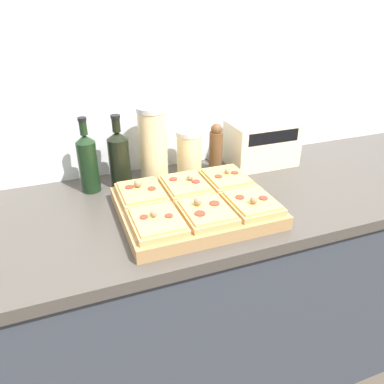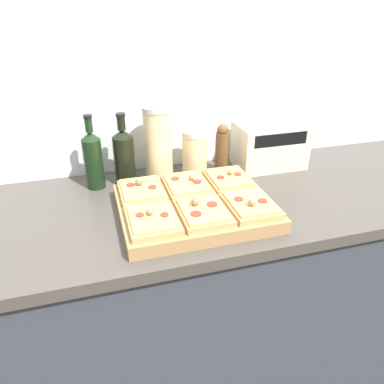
{
  "view_description": "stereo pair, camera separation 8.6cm",
  "coord_description": "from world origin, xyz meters",
  "px_view_note": "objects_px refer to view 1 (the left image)",
  "views": [
    {
      "loc": [
        -0.43,
        -0.75,
        1.56
      ],
      "look_at": [
        -0.04,
        0.27,
        0.97
      ],
      "focal_mm": 35.0,
      "sensor_mm": 36.0,
      "label": 1
    },
    {
      "loc": [
        -0.34,
        -0.78,
        1.56
      ],
      "look_at": [
        -0.04,
        0.27,
        0.97
      ],
      "focal_mm": 35.0,
      "sensor_mm": 36.0,
      "label": 2
    }
  ],
  "objects_px": {
    "olive_oil_bottle": "(88,162)",
    "pepper_mill": "(216,148)",
    "grain_jar_tall": "(153,145)",
    "toaster_oven": "(262,143)",
    "cutting_board": "(195,207)",
    "wine_bottle": "(119,158)",
    "grain_jar_short": "(189,153)"
  },
  "relations": [
    {
      "from": "wine_bottle",
      "to": "pepper_mill",
      "type": "distance_m",
      "value": 0.39
    },
    {
      "from": "grain_jar_tall",
      "to": "grain_jar_short",
      "type": "relative_size",
      "value": 1.57
    },
    {
      "from": "olive_oil_bottle",
      "to": "wine_bottle",
      "type": "distance_m",
      "value": 0.11
    },
    {
      "from": "toaster_oven",
      "to": "cutting_board",
      "type": "bearing_deg",
      "value": -144.98
    },
    {
      "from": "cutting_board",
      "to": "toaster_oven",
      "type": "xyz_separation_m",
      "value": [
        0.41,
        0.29,
        0.07
      ]
    },
    {
      "from": "cutting_board",
      "to": "pepper_mill",
      "type": "height_order",
      "value": "pepper_mill"
    },
    {
      "from": "cutting_board",
      "to": "olive_oil_bottle",
      "type": "xyz_separation_m",
      "value": [
        -0.3,
        0.29,
        0.09
      ]
    },
    {
      "from": "toaster_oven",
      "to": "pepper_mill",
      "type": "bearing_deg",
      "value": 179.77
    },
    {
      "from": "wine_bottle",
      "to": "pepper_mill",
      "type": "xyz_separation_m",
      "value": [
        0.39,
        0.0,
        -0.01
      ]
    },
    {
      "from": "cutting_board",
      "to": "toaster_oven",
      "type": "bearing_deg",
      "value": 35.02
    },
    {
      "from": "wine_bottle",
      "to": "grain_jar_tall",
      "type": "relative_size",
      "value": 0.94
    },
    {
      "from": "wine_bottle",
      "to": "grain_jar_tall",
      "type": "bearing_deg",
      "value": 0.0
    },
    {
      "from": "grain_jar_tall",
      "to": "toaster_oven",
      "type": "distance_m",
      "value": 0.47
    },
    {
      "from": "olive_oil_bottle",
      "to": "wine_bottle",
      "type": "height_order",
      "value": "olive_oil_bottle"
    },
    {
      "from": "olive_oil_bottle",
      "to": "wine_bottle",
      "type": "bearing_deg",
      "value": -0.0
    },
    {
      "from": "olive_oil_bottle",
      "to": "grain_jar_short",
      "type": "bearing_deg",
      "value": 0.0
    },
    {
      "from": "toaster_oven",
      "to": "wine_bottle",
      "type": "bearing_deg",
      "value": 179.92
    },
    {
      "from": "olive_oil_bottle",
      "to": "cutting_board",
      "type": "bearing_deg",
      "value": -43.76
    },
    {
      "from": "wine_bottle",
      "to": "pepper_mill",
      "type": "bearing_deg",
      "value": 0.0
    },
    {
      "from": "grain_jar_short",
      "to": "pepper_mill",
      "type": "xyz_separation_m",
      "value": [
        0.11,
        -0.0,
        0.0
      ]
    },
    {
      "from": "olive_oil_bottle",
      "to": "toaster_oven",
      "type": "distance_m",
      "value": 0.71
    },
    {
      "from": "pepper_mill",
      "to": "grain_jar_tall",
      "type": "bearing_deg",
      "value": 180.0
    },
    {
      "from": "wine_bottle",
      "to": "grain_jar_tall",
      "type": "height_order",
      "value": "grain_jar_tall"
    },
    {
      "from": "grain_jar_short",
      "to": "toaster_oven",
      "type": "relative_size",
      "value": 0.61
    },
    {
      "from": "olive_oil_bottle",
      "to": "toaster_oven",
      "type": "height_order",
      "value": "olive_oil_bottle"
    },
    {
      "from": "cutting_board",
      "to": "toaster_oven",
      "type": "distance_m",
      "value": 0.5
    },
    {
      "from": "cutting_board",
      "to": "grain_jar_tall",
      "type": "distance_m",
      "value": 0.32
    },
    {
      "from": "wine_bottle",
      "to": "toaster_oven",
      "type": "relative_size",
      "value": 0.9
    },
    {
      "from": "olive_oil_bottle",
      "to": "pepper_mill",
      "type": "distance_m",
      "value": 0.5
    },
    {
      "from": "pepper_mill",
      "to": "toaster_oven",
      "type": "height_order",
      "value": "pepper_mill"
    },
    {
      "from": "grain_jar_tall",
      "to": "toaster_oven",
      "type": "relative_size",
      "value": 0.96
    },
    {
      "from": "grain_jar_tall",
      "to": "toaster_oven",
      "type": "xyz_separation_m",
      "value": [
        0.47,
        -0.0,
        -0.05
      ]
    }
  ]
}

